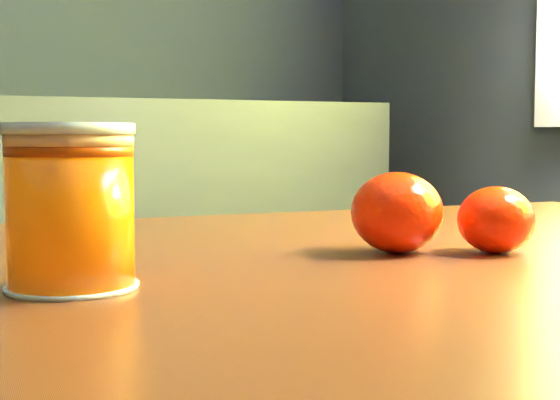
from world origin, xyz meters
name	(u,v)px	position (x,y,z in m)	size (l,w,h in m)	color
table	(348,391)	(0.91, 0.03, 0.64)	(0.99, 0.70, 0.73)	brown
juice_glass	(71,208)	(0.71, 0.00, 0.78)	(0.07, 0.07, 0.09)	#EE5A04
orange_front	(397,212)	(0.96, 0.05, 0.76)	(0.07, 0.07, 0.06)	#FF2705
orange_back	(496,220)	(1.02, 0.02, 0.76)	(0.06, 0.06, 0.05)	#FF2705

